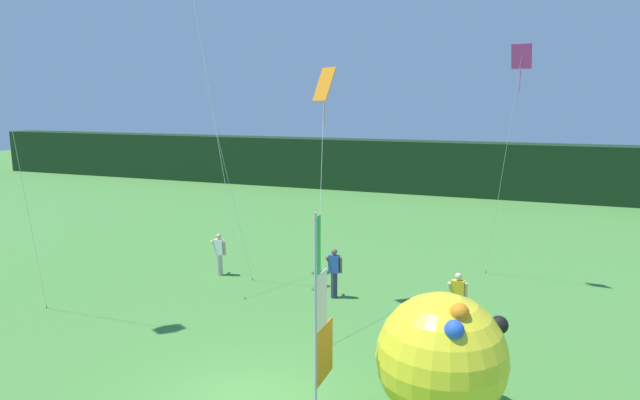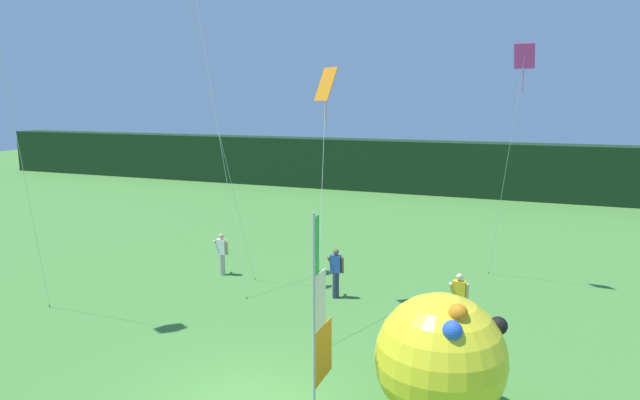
% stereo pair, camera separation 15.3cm
% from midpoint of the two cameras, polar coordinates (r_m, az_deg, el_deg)
% --- Properties ---
extents(distant_treeline, '(80.00, 2.40, 3.72)m').
position_cam_midpoint_polar(distant_treeline, '(40.23, 12.50, 3.24)').
color(distant_treeline, black).
rests_on(distant_treeline, ground).
extents(banner_flag, '(0.06, 1.03, 4.46)m').
position_cam_midpoint_polar(banner_flag, '(11.46, -0.32, -12.49)').
color(banner_flag, '#B7B7BC').
rests_on(banner_flag, ground).
extents(person_near_banner, '(0.55, 0.48, 1.71)m').
position_cam_midpoint_polar(person_near_banner, '(18.70, 1.23, -7.38)').
color(person_near_banner, '#2D334C').
rests_on(person_near_banner, ground).
extents(person_mid_field, '(0.55, 0.48, 1.62)m').
position_cam_midpoint_polar(person_mid_field, '(21.42, -10.52, -5.40)').
color(person_mid_field, '#B7B2A3').
rests_on(person_mid_field, ground).
extents(person_far_left, '(0.55, 0.48, 1.70)m').
position_cam_midpoint_polar(person_far_left, '(16.68, 13.68, -9.90)').
color(person_far_left, '#B7B2A3').
rests_on(person_far_left, ground).
extents(inflatable_balloon, '(2.70, 2.70, 2.75)m').
position_cam_midpoint_polar(inflatable_balloon, '(12.06, 12.02, -15.58)').
color(inflatable_balloon, yellow).
rests_on(inflatable_balloon, ground).
extents(kite_magenta_diamond_0, '(1.19, 1.64, 8.41)m').
position_cam_midpoint_polar(kite_magenta_diamond_0, '(20.19, 19.62, 12.56)').
color(kite_magenta_diamond_0, brown).
rests_on(kite_magenta_diamond_0, ground).
extents(kite_orange_diamond_4, '(1.52, 3.96, 7.57)m').
position_cam_midpoint_polar(kite_orange_diamond_4, '(17.17, 0.15, 10.95)').
color(kite_orange_diamond_4, brown).
rests_on(kite_orange_diamond_4, ground).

